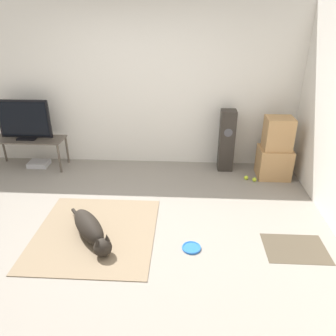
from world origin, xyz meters
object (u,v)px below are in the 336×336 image
(cardboard_box_upper, at_px, (278,133))
(tv, at_px, (24,120))
(floor_speaker, at_px, (227,141))
(tv_stand, at_px, (28,142))
(tennis_ball_by_boxes, at_px, (246,178))
(game_console, at_px, (39,164))
(dog, at_px, (91,229))
(frisbee, at_px, (191,248))
(tennis_ball_near_speaker, at_px, (254,179))
(cardboard_box_lower, at_px, (274,163))

(cardboard_box_upper, distance_m, tv, 3.95)
(floor_speaker, xyz_separation_m, tv_stand, (-3.22, -0.09, -0.06))
(cardboard_box_upper, xyz_separation_m, tennis_ball_by_boxes, (-0.43, -0.14, -0.69))
(cardboard_box_upper, xyz_separation_m, game_console, (-3.85, 0.17, -0.68))
(dog, distance_m, tennis_ball_by_boxes, 2.57)
(floor_speaker, relative_size, tv_stand, 0.86)
(tv_stand, height_order, tennis_ball_by_boxes, tv_stand)
(floor_speaker, distance_m, tv, 3.24)
(frisbee, relative_size, tennis_ball_by_boxes, 3.21)
(floor_speaker, xyz_separation_m, tennis_ball_near_speaker, (0.41, -0.43, -0.46))
(dog, distance_m, tv_stand, 2.43)
(tennis_ball_by_boxes, height_order, tennis_ball_near_speaker, same)
(tv_stand, xyz_separation_m, tennis_ball_by_boxes, (3.52, -0.29, -0.41))
(tv_stand, bearing_deg, cardboard_box_upper, -2.15)
(cardboard_box_lower, relative_size, cardboard_box_upper, 1.01)
(tv, bearing_deg, game_console, 12.21)
(cardboard_box_lower, xyz_separation_m, cardboard_box_upper, (-0.00, -0.01, 0.48))
(game_console, bearing_deg, cardboard_box_upper, -2.55)
(cardboard_box_upper, height_order, game_console, cardboard_box_upper)
(frisbee, xyz_separation_m, tv, (-2.65, 1.98, 0.80))
(cardboard_box_lower, distance_m, tv_stand, 3.95)
(tv, height_order, tennis_ball_near_speaker, tv)
(cardboard_box_upper, bearing_deg, tv_stand, 177.85)
(tennis_ball_near_speaker, bearing_deg, frisbee, -120.93)
(tennis_ball_near_speaker, distance_m, game_console, 3.56)
(dog, bearing_deg, frisbee, -4.72)
(dog, distance_m, tv, 2.51)
(floor_speaker, height_order, tv_stand, floor_speaker)
(cardboard_box_lower, xyz_separation_m, tennis_ball_by_boxes, (-0.43, -0.14, -0.21))
(tennis_ball_by_boxes, bearing_deg, tv_stand, 175.35)
(cardboard_box_lower, height_order, tv, tv)
(cardboard_box_lower, relative_size, tennis_ball_near_speaker, 7.44)
(tennis_ball_by_boxes, bearing_deg, dog, -141.49)
(tennis_ball_near_speaker, bearing_deg, tv_stand, 174.67)
(tv_stand, distance_m, game_console, 0.41)
(floor_speaker, relative_size, tennis_ball_by_boxes, 15.08)
(frisbee, distance_m, tennis_ball_by_boxes, 1.90)
(cardboard_box_lower, height_order, tennis_ball_near_speaker, cardboard_box_lower)
(cardboard_box_lower, height_order, game_console, cardboard_box_lower)
(cardboard_box_lower, relative_size, tennis_ball_by_boxes, 7.44)
(frisbee, xyz_separation_m, tennis_ball_near_speaker, (0.98, 1.64, 0.02))
(dog, xyz_separation_m, tennis_ball_near_speaker, (2.12, 1.54, -0.11))
(tv, distance_m, game_console, 0.78)
(dog, bearing_deg, tennis_ball_near_speaker, 35.99)
(cardboard_box_upper, bearing_deg, floor_speaker, 161.49)
(tv_stand, height_order, tennis_ball_near_speaker, tv_stand)
(floor_speaker, height_order, tennis_ball_near_speaker, floor_speaker)
(dog, relative_size, game_console, 2.66)
(cardboard_box_lower, distance_m, cardboard_box_upper, 0.48)
(tv_stand, bearing_deg, dog, -51.23)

